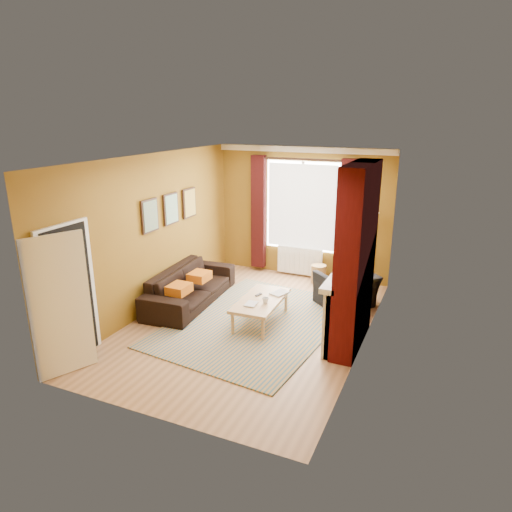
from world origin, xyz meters
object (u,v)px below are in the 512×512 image
at_px(sofa, 190,286).
at_px(coffee_table, 261,302).
at_px(armchair, 346,290).
at_px(wicker_stool, 318,274).
at_px(floor_lamp, 372,230).

height_order(sofa, coffee_table, sofa).
distance_m(armchair, wicker_stool, 1.27).
bearing_deg(armchair, wicker_stool, -98.58).
distance_m(coffee_table, wicker_stool, 2.32).
xyz_separation_m(sofa, armchair, (2.74, 1.04, -0.02)).
relative_size(sofa, armchair, 2.34).
height_order(armchair, wicker_stool, armchair).
bearing_deg(floor_lamp, armchair, -103.51).
xyz_separation_m(sofa, wicker_stool, (1.93, 2.01, -0.14)).
bearing_deg(wicker_stool, floor_lamp, -0.41).
height_order(coffee_table, wicker_stool, coffee_table).
relative_size(sofa, floor_lamp, 1.42).
distance_m(armchair, floor_lamp, 1.38).
bearing_deg(coffee_table, sofa, 167.88).
relative_size(sofa, wicker_stool, 5.86).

